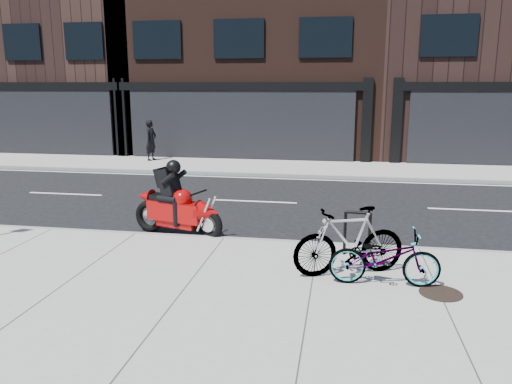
% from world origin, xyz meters
% --- Properties ---
extents(ground, '(120.00, 120.00, 0.00)m').
position_xyz_m(ground, '(0.00, 0.00, 0.00)').
color(ground, black).
rests_on(ground, ground).
extents(sidewalk_near, '(60.00, 6.00, 0.13)m').
position_xyz_m(sidewalk_near, '(0.00, -5.00, 0.07)').
color(sidewalk_near, gray).
rests_on(sidewalk_near, ground).
extents(sidewalk_far, '(60.00, 3.50, 0.13)m').
position_xyz_m(sidewalk_far, '(0.00, 7.75, 0.07)').
color(sidewalk_far, gray).
rests_on(sidewalk_far, ground).
extents(building_midwest, '(10.00, 10.00, 12.00)m').
position_xyz_m(building_midwest, '(-12.00, 14.50, 6.00)').
color(building_midwest, black).
rests_on(building_midwest, ground).
extents(building_center, '(12.00, 10.00, 14.50)m').
position_xyz_m(building_center, '(-2.00, 14.50, 7.25)').
color(building_center, black).
rests_on(building_center, ground).
extents(building_mideast, '(12.00, 10.00, 12.50)m').
position_xyz_m(building_mideast, '(10.00, 14.50, 6.25)').
color(building_mideast, black).
rests_on(building_mideast, ground).
extents(bike_rack, '(0.52, 0.08, 0.87)m').
position_xyz_m(bike_rack, '(2.75, -2.60, 0.64)').
color(bike_rack, black).
rests_on(bike_rack, sidewalk_near).
extents(bicycle_front, '(1.79, 0.68, 0.93)m').
position_xyz_m(bicycle_front, '(3.15, -4.00, 0.60)').
color(bicycle_front, gray).
rests_on(bicycle_front, sidewalk_near).
extents(bicycle_rear, '(2.04, 1.24, 1.19)m').
position_xyz_m(bicycle_rear, '(2.59, -3.63, 0.72)').
color(bicycle_rear, gray).
rests_on(bicycle_rear, sidewalk_near).
extents(motorcycle, '(2.26, 1.07, 1.73)m').
position_xyz_m(motorcycle, '(-1.06, -1.63, 0.70)').
color(motorcycle, black).
rests_on(motorcycle, ground).
extents(pedestrian, '(0.53, 0.70, 1.73)m').
position_xyz_m(pedestrian, '(-5.64, 8.35, 0.99)').
color(pedestrian, black).
rests_on(pedestrian, sidewalk_far).
extents(manhole_cover, '(0.77, 0.77, 0.02)m').
position_xyz_m(manhole_cover, '(4.01, -4.22, 0.14)').
color(manhole_cover, black).
rests_on(manhole_cover, sidewalk_near).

